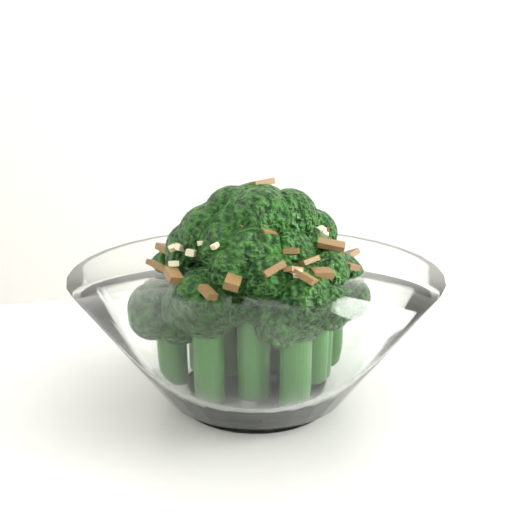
{
  "coord_description": "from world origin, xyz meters",
  "views": [
    {
      "loc": [
        -0.22,
        -0.4,
        0.98
      ],
      "look_at": [
        -0.26,
        0.08,
        0.85
      ],
      "focal_mm": 55.0,
      "sensor_mm": 36.0,
      "label": 1
    }
  ],
  "objects": [
    {
      "name": "broccoli_dish",
      "position": [
        -0.26,
        0.08,
        0.81
      ],
      "size": [
        0.24,
        0.24,
        0.15
      ],
      "color": "white",
      "rests_on": "table"
    }
  ]
}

